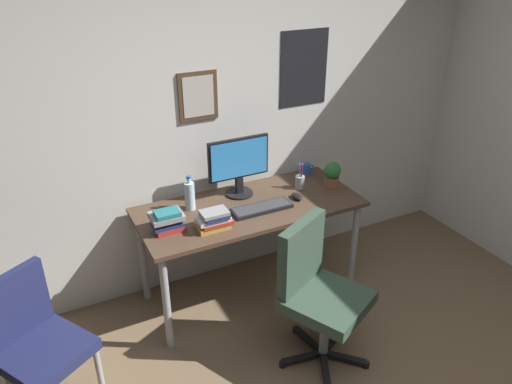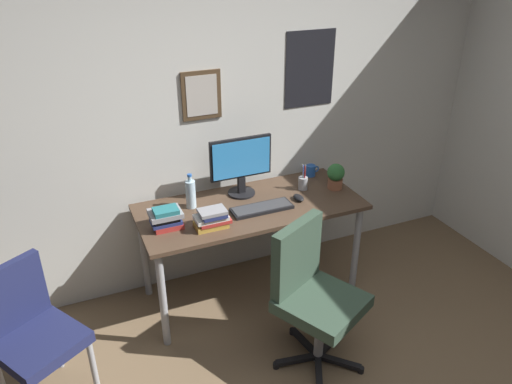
% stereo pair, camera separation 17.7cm
% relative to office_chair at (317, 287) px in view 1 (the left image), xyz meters
% --- Properties ---
extents(wall_back, '(4.40, 0.10, 2.60)m').
position_rel_office_chair_xyz_m(wall_back, '(-0.10, 1.17, 0.77)').
color(wall_back, silver).
rests_on(wall_back, ground_plane).
extents(desk, '(1.58, 0.69, 0.76)m').
position_rel_office_chair_xyz_m(desk, '(-0.09, 0.75, 0.15)').
color(desk, '#4C3828').
rests_on(desk, ground_plane).
extents(office_chair, '(0.62, 0.62, 0.95)m').
position_rel_office_chair_xyz_m(office_chair, '(0.00, 0.00, 0.00)').
color(office_chair, '#334738').
rests_on(office_chair, ground_plane).
extents(side_chair, '(0.58, 0.58, 0.88)m').
position_rel_office_chair_xyz_m(side_chair, '(-1.59, 0.34, -0.03)').
color(side_chair, '#1E234C').
rests_on(side_chair, ground_plane).
extents(monitor, '(0.46, 0.20, 0.43)m').
position_rel_office_chair_xyz_m(monitor, '(-0.09, 0.93, 0.47)').
color(monitor, black).
rests_on(monitor, desk).
extents(keyboard, '(0.43, 0.15, 0.03)m').
position_rel_office_chair_xyz_m(keyboard, '(-0.05, 0.65, 0.24)').
color(keyboard, black).
rests_on(keyboard, desk).
extents(computer_mouse, '(0.06, 0.11, 0.04)m').
position_rel_office_chair_xyz_m(computer_mouse, '(0.25, 0.68, 0.25)').
color(computer_mouse, black).
rests_on(computer_mouse, desk).
extents(water_bottle, '(0.07, 0.07, 0.25)m').
position_rel_office_chair_xyz_m(water_bottle, '(-0.48, 0.88, 0.34)').
color(water_bottle, silver).
rests_on(water_bottle, desk).
extents(coffee_mug_near, '(0.11, 0.07, 0.09)m').
position_rel_office_chair_xyz_m(coffee_mug_near, '(0.53, 1.01, 0.28)').
color(coffee_mug_near, '#2659B2').
rests_on(coffee_mug_near, desk).
extents(potted_plant, '(0.13, 0.13, 0.20)m').
position_rel_office_chair_xyz_m(potted_plant, '(0.59, 0.74, 0.34)').
color(potted_plant, brown).
rests_on(potted_plant, desk).
extents(pen_cup, '(0.07, 0.07, 0.20)m').
position_rel_office_chair_xyz_m(pen_cup, '(0.37, 0.82, 0.29)').
color(pen_cup, '#9EA0A5').
rests_on(pen_cup, desk).
extents(book_stack_left, '(0.21, 0.17, 0.15)m').
position_rel_office_chair_xyz_m(book_stack_left, '(-0.71, 0.68, 0.31)').
color(book_stack_left, '#B22D28').
rests_on(book_stack_left, desk).
extents(book_stack_right, '(0.23, 0.15, 0.13)m').
position_rel_office_chair_xyz_m(book_stack_right, '(-0.43, 0.57, 0.30)').
color(book_stack_right, gold).
rests_on(book_stack_right, desk).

